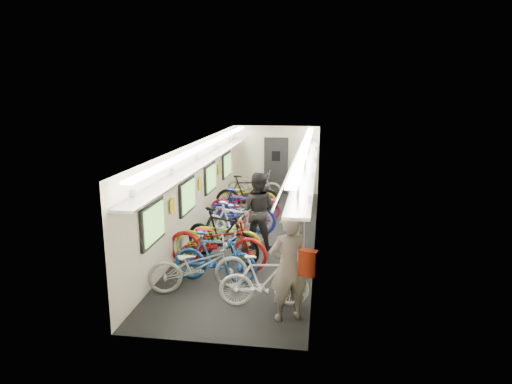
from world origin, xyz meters
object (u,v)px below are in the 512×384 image
(bicycle_1, at_px, (215,257))
(passenger_mid, at_px, (257,210))
(bicycle_0, at_px, (198,266))
(backpack, at_px, (308,263))
(passenger_near, at_px, (288,267))

(bicycle_1, height_order, passenger_mid, passenger_mid)
(bicycle_1, bearing_deg, bicycle_0, 158.06)
(passenger_mid, bearing_deg, bicycle_0, 81.27)
(backpack, bearing_deg, bicycle_1, 148.66)
(bicycle_0, distance_m, passenger_mid, 2.62)
(passenger_near, height_order, passenger_mid, passenger_mid)
(bicycle_1, bearing_deg, passenger_mid, -9.04)
(bicycle_1, xyz_separation_m, backpack, (1.84, -1.99, 0.77))
(bicycle_0, relative_size, passenger_mid, 1.02)
(bicycle_1, bearing_deg, passenger_near, -124.28)
(bicycle_1, xyz_separation_m, passenger_mid, (0.53, 2.06, 0.40))
(passenger_near, distance_m, passenger_mid, 3.45)
(bicycle_0, bearing_deg, passenger_near, -135.90)
(bicycle_0, bearing_deg, passenger_mid, -37.07)
(passenger_near, bearing_deg, passenger_mid, -99.82)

